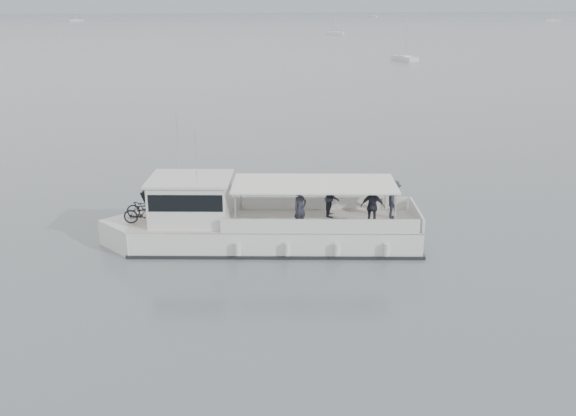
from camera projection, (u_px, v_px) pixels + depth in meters
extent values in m
plane|color=#556065|center=(351.00, 234.00, 28.15)|extent=(1400.00, 1400.00, 0.00)
cube|color=silver|center=(276.00, 235.00, 26.76)|extent=(12.09, 5.57, 1.27)
cube|color=silver|center=(137.00, 235.00, 26.81)|extent=(3.09, 3.09, 1.27)
cube|color=beige|center=(276.00, 221.00, 26.56)|extent=(12.09, 5.57, 0.06)
cube|color=black|center=(276.00, 244.00, 26.88)|extent=(12.30, 5.73, 0.18)
cube|color=silver|center=(317.00, 203.00, 27.89)|extent=(7.63, 1.78, 0.58)
cube|color=silver|center=(320.00, 227.00, 25.03)|extent=(7.63, 1.78, 0.58)
cube|color=silver|center=(417.00, 215.00, 26.42)|extent=(0.77, 3.06, 0.58)
cube|color=silver|center=(191.00, 200.00, 26.32)|extent=(3.61, 3.24, 1.75)
cube|color=black|center=(154.00, 197.00, 26.29)|extent=(1.06, 2.50, 1.13)
cube|color=black|center=(191.00, 194.00, 26.23)|extent=(3.43, 3.24, 0.68)
cube|color=silver|center=(190.00, 179.00, 26.04)|extent=(3.84, 3.47, 0.10)
cube|color=white|center=(314.00, 184.00, 26.06)|extent=(7.10, 4.29, 0.08)
cylinder|color=silver|center=(235.00, 213.00, 25.03)|extent=(0.07, 0.07, 1.61)
cylinder|color=silver|center=(241.00, 193.00, 27.63)|extent=(0.07, 0.07, 1.61)
cylinder|color=silver|center=(395.00, 213.00, 24.98)|extent=(0.07, 0.07, 1.61)
cylinder|color=silver|center=(385.00, 193.00, 27.57)|extent=(0.07, 0.07, 1.61)
cylinder|color=silver|center=(178.00, 144.00, 26.49)|extent=(0.03, 0.03, 2.53)
cylinder|color=silver|center=(196.00, 157.00, 25.06)|extent=(0.03, 0.03, 2.14)
cylinder|color=silver|center=(238.00, 249.00, 25.13)|extent=(0.28, 0.28, 0.49)
cylinder|color=silver|center=(288.00, 249.00, 25.11)|extent=(0.28, 0.28, 0.49)
cylinder|color=silver|center=(337.00, 249.00, 25.09)|extent=(0.28, 0.28, 0.49)
cylinder|color=silver|center=(387.00, 250.00, 25.08)|extent=(0.28, 0.28, 0.49)
imported|color=black|center=(146.00, 208.00, 26.85)|extent=(1.76, 0.93, 0.88)
imported|color=black|center=(142.00, 213.00, 26.10)|extent=(1.60, 0.76, 0.93)
imported|color=#252732|center=(300.00, 209.00, 25.47)|extent=(0.71, 0.61, 1.64)
imported|color=#252732|center=(332.00, 197.00, 26.94)|extent=(0.87, 0.97, 1.64)
imported|color=#252732|center=(373.00, 207.00, 25.72)|extent=(1.04, 0.72, 1.64)
imported|color=#252732|center=(393.00, 200.00, 26.64)|extent=(0.89, 1.19, 1.64)
cube|color=silver|center=(335.00, 33.00, 193.72)|extent=(5.20, 4.61, 0.75)
cube|color=silver|center=(335.00, 32.00, 193.63)|extent=(2.37, 2.31, 0.45)
cylinder|color=silver|center=(335.00, 22.00, 192.73)|extent=(0.08, 0.08, 5.82)
cube|color=silver|center=(373.00, 16.00, 400.98)|extent=(4.58, 5.32, 0.75)
cube|color=silver|center=(373.00, 16.00, 400.88)|extent=(2.33, 2.40, 0.45)
cube|color=silver|center=(405.00, 59.00, 109.57)|extent=(2.94, 6.14, 0.75)
cube|color=silver|center=(405.00, 57.00, 109.47)|extent=(2.00, 2.33, 0.45)
cylinder|color=silver|center=(406.00, 37.00, 108.48)|extent=(0.08, 0.08, 6.48)
cube|color=silver|center=(552.00, 21.00, 316.03)|extent=(7.47, 4.54, 0.75)
cube|color=silver|center=(552.00, 20.00, 315.93)|extent=(3.02, 2.71, 0.45)
cylinder|color=silver|center=(553.00, 12.00, 314.73)|extent=(0.08, 0.08, 7.83)
cube|color=silver|center=(76.00, 20.00, 319.99)|extent=(6.14, 2.15, 0.75)
cube|color=silver|center=(76.00, 20.00, 319.89)|extent=(2.18, 1.77, 0.45)
cylinder|color=silver|center=(76.00, 13.00, 318.87)|extent=(0.08, 0.08, 6.69)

